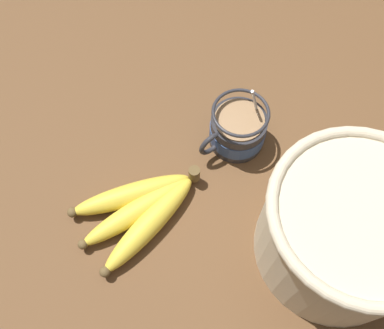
% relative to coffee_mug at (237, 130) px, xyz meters
% --- Properties ---
extents(table, '(1.33, 1.33, 0.03)m').
position_rel_coffee_mug_xyz_m(table, '(0.09, 0.03, -0.06)').
color(table, brown).
rests_on(table, ground).
extents(coffee_mug, '(0.14, 0.10, 0.14)m').
position_rel_coffee_mug_xyz_m(coffee_mug, '(0.00, 0.00, 0.00)').
color(coffee_mug, '#28282D').
rests_on(coffee_mug, table).
extents(banana_bunch, '(0.24, 0.16, 0.04)m').
position_rel_coffee_mug_xyz_m(banana_bunch, '(0.22, 0.02, -0.02)').
color(banana_bunch, brown).
rests_on(banana_bunch, table).
extents(woven_basket, '(0.26, 0.26, 0.18)m').
position_rel_coffee_mug_xyz_m(woven_basket, '(0.00, 0.25, 0.05)').
color(woven_basket, beige).
rests_on(woven_basket, table).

